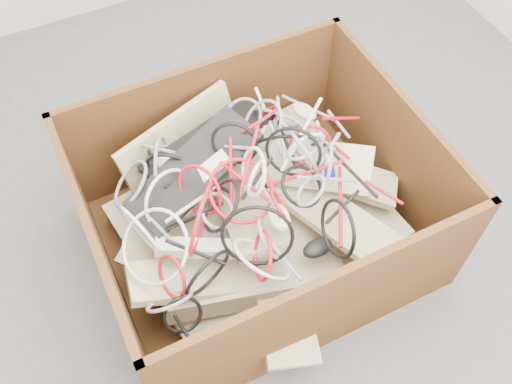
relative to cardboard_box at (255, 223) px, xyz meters
name	(u,v)px	position (x,y,z in m)	size (l,w,h in m)	color
ground	(274,207)	(0.14, 0.11, -0.14)	(3.00, 3.00, 0.00)	#49494B
cardboard_box	(255,223)	(0.00, 0.00, 0.00)	(1.11, 0.92, 0.52)	#402510
keyboard_pile	(245,198)	(-0.02, 0.03, 0.14)	(1.06, 0.98, 0.35)	beige
mice_scatter	(249,196)	(-0.03, -0.01, 0.21)	(0.73, 0.59, 0.19)	beige
power_strip_left	(192,185)	(-0.18, 0.08, 0.25)	(0.29, 0.05, 0.04)	white
power_strip_right	(199,248)	(-0.25, -0.10, 0.18)	(0.27, 0.05, 0.04)	white
vga_plug	(328,172)	(0.26, -0.04, 0.20)	(0.04, 0.04, 0.02)	#0B10AD
cable_tangle	(235,188)	(-0.07, 0.00, 0.27)	(1.01, 0.79, 0.41)	silver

